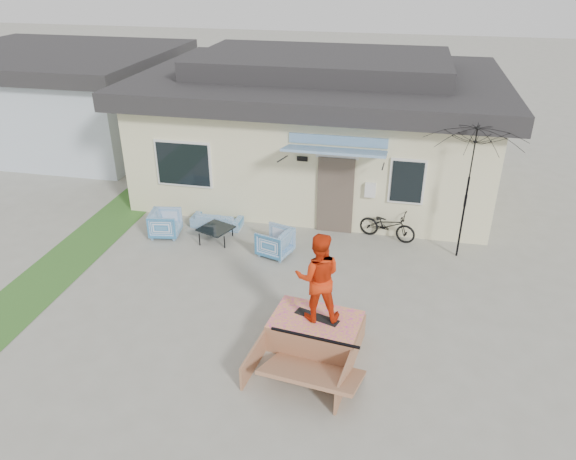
% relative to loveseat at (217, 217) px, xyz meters
% --- Properties ---
extents(ground, '(90.00, 90.00, 0.00)m').
position_rel_loveseat_xyz_m(ground, '(2.19, -4.06, -0.27)').
color(ground, gray).
rests_on(ground, ground).
extents(grass_strip, '(1.40, 8.00, 0.01)m').
position_rel_loveseat_xyz_m(grass_strip, '(-3.01, -2.06, -0.27)').
color(grass_strip, '#2E5C23').
rests_on(grass_strip, ground).
extents(house, '(10.80, 8.49, 4.10)m').
position_rel_loveseat_xyz_m(house, '(2.19, 3.93, 1.67)').
color(house, beige).
rests_on(house, ground).
extents(neighbor_house, '(8.60, 7.60, 3.50)m').
position_rel_loveseat_xyz_m(neighbor_house, '(-8.31, 5.94, 1.51)').
color(neighbor_house, silver).
rests_on(neighbor_house, ground).
extents(loveseat, '(1.40, 0.42, 0.54)m').
position_rel_loveseat_xyz_m(loveseat, '(0.00, 0.00, 0.00)').
color(loveseat, '#236BA2').
rests_on(loveseat, ground).
extents(armchair_left, '(0.81, 0.85, 0.77)m').
position_rel_loveseat_xyz_m(armchair_left, '(-1.15, -0.79, 0.11)').
color(armchair_left, '#236BA2').
rests_on(armchair_left, ground).
extents(armchair_right, '(0.89, 0.92, 0.77)m').
position_rel_loveseat_xyz_m(armchair_right, '(1.92, -1.17, 0.11)').
color(armchair_right, '#236BA2').
rests_on(armchair_right, ground).
extents(coffee_table, '(0.98, 0.98, 0.37)m').
position_rel_loveseat_xyz_m(coffee_table, '(0.25, -0.79, -0.09)').
color(coffee_table, black).
rests_on(coffee_table, ground).
extents(bicycle, '(1.59, 0.90, 0.96)m').
position_rel_loveseat_xyz_m(bicycle, '(4.61, 0.27, 0.21)').
color(bicycle, black).
rests_on(bicycle, ground).
extents(patio_umbrella, '(2.64, 2.50, 2.20)m').
position_rel_loveseat_xyz_m(patio_umbrella, '(6.37, -0.27, 1.48)').
color(patio_umbrella, black).
rests_on(patio_umbrella, ground).
extents(skate_ramp, '(1.94, 2.42, 0.56)m').
position_rel_loveseat_xyz_m(skate_ramp, '(3.49, -4.35, 0.01)').
color(skate_ramp, '#956142').
rests_on(skate_ramp, ground).
extents(skateboard, '(0.90, 0.48, 0.05)m').
position_rel_loveseat_xyz_m(skateboard, '(3.49, -4.29, 0.31)').
color(skateboard, black).
rests_on(skateboard, skate_ramp).
extents(skater, '(0.97, 0.81, 1.77)m').
position_rel_loveseat_xyz_m(skater, '(3.49, -4.29, 1.23)').
color(skater, red).
rests_on(skater, skateboard).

